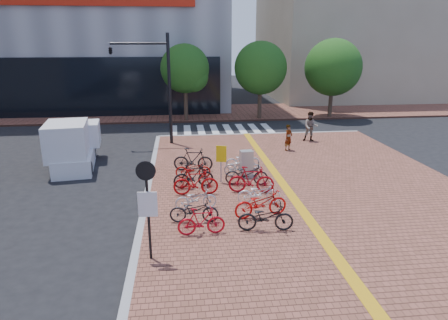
{
  "coord_description": "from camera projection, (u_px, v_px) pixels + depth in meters",
  "views": [
    {
      "loc": [
        -2.52,
        -14.48,
        6.37
      ],
      "look_at": [
        -0.65,
        2.18,
        1.3
      ],
      "focal_mm": 32.0,
      "sensor_mm": 36.0,
      "label": 1
    }
  ],
  "objects": [
    {
      "name": "box_truck",
      "position": [
        74.0,
        146.0,
        20.39
      ],
      "size": [
        2.41,
        4.51,
        2.49
      ],
      "color": "silver",
      "rests_on": "ground"
    },
    {
      "name": "traffic_light_pole",
      "position": [
        143.0,
        69.0,
        23.53
      ],
      "size": [
        3.55,
        1.37,
        6.61
      ],
      "color": "black",
      "rests_on": "sidewalk"
    },
    {
      "name": "far_sidewalk",
      "position": [
        208.0,
        113.0,
        35.83
      ],
      "size": [
        70.0,
        8.0,
        0.15
      ],
      "primitive_type": "cube",
      "color": "brown",
      "rests_on": "ground"
    },
    {
      "name": "bike_6",
      "position": [
        193.0,
        160.0,
        19.56
      ],
      "size": [
        1.99,
        0.83,
        1.16
      ],
      "primitive_type": "imported",
      "rotation": [
        0.0,
        0.0,
        1.42
      ],
      "color": "black",
      "rests_on": "sidewalk"
    },
    {
      "name": "bike_10",
      "position": [
        251.0,
        180.0,
        16.75
      ],
      "size": [
        1.99,
        0.83,
        1.16
      ],
      "primitive_type": "imported",
      "rotation": [
        0.0,
        0.0,
        1.42
      ],
      "color": "#A20B16",
      "rests_on": "sidewalk"
    },
    {
      "name": "bike_1",
      "position": [
        194.0,
        210.0,
        14.05
      ],
      "size": [
        1.78,
        0.75,
        0.91
      ],
      "primitive_type": "imported",
      "rotation": [
        0.0,
        0.0,
        1.48
      ],
      "color": "black",
      "rests_on": "sidewalk"
    },
    {
      "name": "tactile_strip",
      "position": [
        345.0,
        268.0,
        11.29
      ],
      "size": [
        0.4,
        34.0,
        0.01
      ],
      "primitive_type": "cube",
      "color": "#CF9412",
      "rests_on": "sidewalk"
    },
    {
      "name": "bike_4",
      "position": [
        194.0,
        176.0,
        17.35
      ],
      "size": [
        1.84,
        0.78,
        1.07
      ],
      "primitive_type": "imported",
      "rotation": [
        0.0,
        0.0,
        1.73
      ],
      "color": "black",
      "rests_on": "sidewalk"
    },
    {
      "name": "kerb_west",
      "position": [
        130.0,
        285.0,
        10.68
      ],
      "size": [
        0.25,
        34.0,
        0.15
      ],
      "primitive_type": "cube",
      "color": "gray",
      "rests_on": "ground"
    },
    {
      "name": "bike_2",
      "position": [
        196.0,
        199.0,
        15.17
      ],
      "size": [
        1.66,
        0.74,
        0.84
      ],
      "primitive_type": "imported",
      "rotation": [
        0.0,
        0.0,
        1.69
      ],
      "color": "silver",
      "rests_on": "sidewalk"
    },
    {
      "name": "building_beige",
      "position": [
        357.0,
        16.0,
        45.63
      ],
      "size": [
        20.0,
        18.0,
        18.0
      ],
      "primitive_type": "cube",
      "color": "gray",
      "rests_on": "ground"
    },
    {
      "name": "bike_7",
      "position": [
        266.0,
        217.0,
        13.43
      ],
      "size": [
        1.94,
        0.83,
        0.99
      ],
      "primitive_type": "imported",
      "rotation": [
        0.0,
        0.0,
        1.48
      ],
      "color": "black",
      "rests_on": "sidewalk"
    },
    {
      "name": "pedestrian_a",
      "position": [
        288.0,
        138.0,
        23.14
      ],
      "size": [
        0.66,
        0.62,
        1.52
      ],
      "primitive_type": "imported",
      "rotation": [
        0.0,
        0.0,
        0.63
      ],
      "color": "gray",
      "rests_on": "sidewalk"
    },
    {
      "name": "pedestrian_b",
      "position": [
        311.0,
        127.0,
        25.19
      ],
      "size": [
        1.07,
        0.92,
        1.88
      ],
      "primitive_type": "imported",
      "rotation": [
        0.0,
        0.0,
        -0.26
      ],
      "color": "#4F5264",
      "rests_on": "sidewalk"
    },
    {
      "name": "crosswalk",
      "position": [
        222.0,
        130.0,
        29.25
      ],
      "size": [
        7.5,
        4.0,
        0.01
      ],
      "color": "silver",
      "rests_on": "ground"
    },
    {
      "name": "notice_sign",
      "position": [
        147.0,
        199.0,
        11.26
      ],
      "size": [
        0.56,
        0.14,
        3.03
      ],
      "color": "black",
      "rests_on": "sidewalk"
    },
    {
      "name": "yellow_sign",
      "position": [
        221.0,
        157.0,
        17.8
      ],
      "size": [
        0.46,
        0.17,
        1.71
      ],
      "color": "#B7B7BC",
      "rests_on": "sidewalk"
    },
    {
      "name": "bike_13",
      "position": [
        243.0,
        161.0,
        19.83
      ],
      "size": [
        1.73,
        0.62,
        0.9
      ],
      "primitive_type": "imported",
      "rotation": [
        0.0,
        0.0,
        1.58
      ],
      "color": "#BBBCC1",
      "rests_on": "sidewalk"
    },
    {
      "name": "bike_0",
      "position": [
        201.0,
        221.0,
        13.15
      ],
      "size": [
        1.6,
        0.52,
        0.95
      ],
      "primitive_type": "imported",
      "rotation": [
        0.0,
        0.0,
        1.62
      ],
      "color": "red",
      "rests_on": "sidewalk"
    },
    {
      "name": "bike_3",
      "position": [
        196.0,
        182.0,
        16.53
      ],
      "size": [
        1.88,
        0.57,
        1.13
      ],
      "primitive_type": "imported",
      "rotation": [
        0.0,
        0.0,
        1.55
      ],
      "color": "#B10C0F",
      "rests_on": "sidewalk"
    },
    {
      "name": "ground",
      "position": [
        246.0,
        206.0,
        15.88
      ],
      "size": [
        120.0,
        120.0,
        0.0
      ],
      "primitive_type": "plane",
      "color": "black",
      "rests_on": "ground"
    },
    {
      "name": "kerb_north",
      "position": [
        260.0,
        134.0,
        27.59
      ],
      "size": [
        14.0,
        0.25,
        0.15
      ],
      "primitive_type": "cube",
      "color": "gray",
      "rests_on": "ground"
    },
    {
      "name": "bike_9",
      "position": [
        259.0,
        193.0,
        15.66
      ],
      "size": [
        1.74,
        0.67,
        0.9
      ],
      "primitive_type": "imported",
      "rotation": [
        0.0,
        0.0,
        1.53
      ],
      "color": "silver",
      "rests_on": "sidewalk"
    },
    {
      "name": "bike_11",
      "position": [
        247.0,
        174.0,
        17.69
      ],
      "size": [
        1.99,
        0.95,
        1.0
      ],
      "primitive_type": "imported",
      "rotation": [
        0.0,
        0.0,
        1.42
      ],
      "color": "black",
      "rests_on": "sidewalk"
    },
    {
      "name": "sidewalk",
      "position": [
        378.0,
        269.0,
        11.43
      ],
      "size": [
        14.0,
        34.0,
        0.15
      ],
      "primitive_type": "cube",
      "color": "brown",
      "rests_on": "ground"
    },
    {
      "name": "bike_8",
      "position": [
        261.0,
        203.0,
        14.48
      ],
      "size": [
        2.11,
        1.09,
        1.06
      ],
      "primitive_type": "imported",
      "rotation": [
        0.0,
        0.0,
        1.77
      ],
      "color": "red",
      "rests_on": "sidewalk"
    },
    {
      "name": "utility_box",
      "position": [
        246.0,
        164.0,
        18.71
      ],
      "size": [
        0.63,
        0.5,
        1.27
      ],
      "primitive_type": "cube",
      "rotation": [
        0.0,
        0.0,
        0.13
      ],
      "color": "#B0B1B5",
      "rests_on": "sidewalk"
    },
    {
      "name": "bike_5",
      "position": [
        193.0,
        169.0,
        18.63
      ],
      "size": [
        1.66,
        0.66,
        0.86
      ],
      "primitive_type": "imported",
      "rotation": [
        0.0,
        0.0,
        1.51
      ],
      "color": "#AE110C",
      "rests_on": "sidewalk"
    },
    {
      "name": "bike_12",
      "position": [
        243.0,
        167.0,
        18.84
      ],
      "size": [
        1.81,
        0.78,
        0.93
      ],
      "primitive_type": "imported",
      "rotation": [
        0.0,
        0.0,
        1.48
      ],
      "color": "#A4A4A9",
      "rests_on": "sidewalk"
    },
    {
      "name": "street_trees",
      "position": [
        273.0,
        69.0,
        31.83
      ],
      "size": [
        16.2,
        4.6,
        6.35
      ],
      "color": "#38281E",
      "rests_on": "far_sidewalk"
    }
  ]
}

